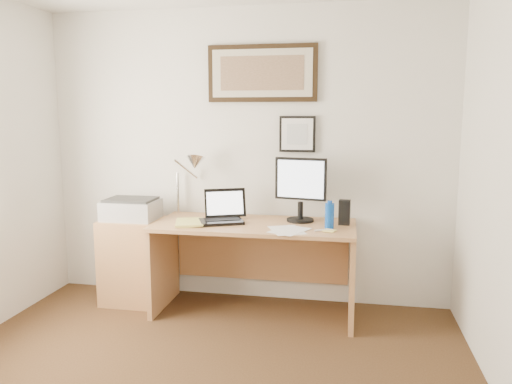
% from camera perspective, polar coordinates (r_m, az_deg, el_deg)
% --- Properties ---
extents(wall_back, '(3.50, 0.02, 2.50)m').
position_cam_1_polar(wall_back, '(4.31, -1.23, 4.04)').
color(wall_back, silver).
rests_on(wall_back, ground).
extents(side_cabinet, '(0.50, 0.40, 0.73)m').
position_cam_1_polar(side_cabinet, '(4.46, -13.81, -7.65)').
color(side_cabinet, '#AA7547').
rests_on(side_cabinet, floor).
extents(water_bottle, '(0.07, 0.07, 0.20)m').
position_cam_1_polar(water_bottle, '(3.84, 8.40, -2.72)').
color(water_bottle, '#0D46B1').
rests_on(water_bottle, desk).
extents(bottle_cap, '(0.04, 0.04, 0.02)m').
position_cam_1_polar(bottle_cap, '(3.82, 8.43, -1.13)').
color(bottle_cap, '#0D46B1').
rests_on(bottle_cap, water_bottle).
extents(speaker, '(0.09, 0.08, 0.20)m').
position_cam_1_polar(speaker, '(4.00, 10.07, -2.31)').
color(speaker, black).
rests_on(speaker, desk).
extents(paper_sheet_a, '(0.33, 0.38, 0.00)m').
position_cam_1_polar(paper_sheet_a, '(3.77, 3.52, -4.38)').
color(paper_sheet_a, white).
rests_on(paper_sheet_a, desk).
extents(paper_sheet_b, '(0.33, 0.37, 0.00)m').
position_cam_1_polar(paper_sheet_b, '(3.76, 3.85, -4.40)').
color(paper_sheet_b, white).
rests_on(paper_sheet_b, desk).
extents(sticky_pad, '(0.10, 0.10, 0.01)m').
position_cam_1_polar(sticky_pad, '(3.76, 8.38, -4.39)').
color(sticky_pad, '#FBE876').
rests_on(sticky_pad, desk).
extents(marker_pen, '(0.14, 0.06, 0.02)m').
position_cam_1_polar(marker_pen, '(3.76, 7.75, -4.36)').
color(marker_pen, silver).
rests_on(marker_pen, desk).
extents(book, '(0.29, 0.35, 0.02)m').
position_cam_1_polar(book, '(4.01, -9.15, -3.51)').
color(book, '#D9D466').
rests_on(book, desk).
extents(desk, '(1.60, 0.70, 0.75)m').
position_cam_1_polar(desk, '(4.13, 0.04, -6.54)').
color(desk, '#AA7547').
rests_on(desk, floor).
extents(laptop, '(0.41, 0.41, 0.26)m').
position_cam_1_polar(laptop, '(4.06, -3.83, -2.61)').
color(laptop, black).
rests_on(laptop, desk).
extents(lcd_monitor, '(0.42, 0.22, 0.52)m').
position_cam_1_polar(lcd_monitor, '(4.03, 5.12, 0.66)').
color(lcd_monitor, black).
rests_on(lcd_monitor, desk).
extents(printer, '(0.44, 0.34, 0.18)m').
position_cam_1_polar(printer, '(4.36, -14.07, -1.89)').
color(printer, '#A9A9AC').
rests_on(printer, side_cabinet).
extents(desk_lamp, '(0.29, 0.27, 0.53)m').
position_cam_1_polar(desk_lamp, '(4.24, -7.18, 3.03)').
color(desk_lamp, silver).
rests_on(desk_lamp, desk).
extents(picture_large, '(0.92, 0.04, 0.47)m').
position_cam_1_polar(picture_large, '(4.25, 0.69, 13.42)').
color(picture_large, black).
rests_on(picture_large, wall_back).
extents(picture_small, '(0.30, 0.03, 0.30)m').
position_cam_1_polar(picture_small, '(4.20, 4.74, 6.61)').
color(picture_small, black).
rests_on(picture_small, wall_back).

